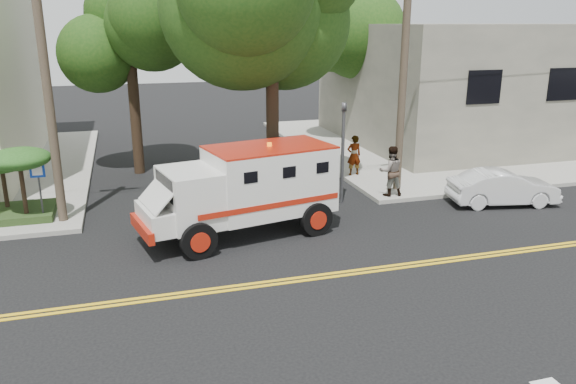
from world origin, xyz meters
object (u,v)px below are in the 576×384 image
object	(u,v)px
parked_sedan	(503,188)
pedestrian_b	(391,171)
armored_truck	(247,186)
pedestrian_a	(354,155)

from	to	relation	value
parked_sedan	pedestrian_b	world-z (taller)	pedestrian_b
armored_truck	pedestrian_b	bearing A→B (deg)	7.26
parked_sedan	pedestrian_a	distance (m)	6.03
pedestrian_a	pedestrian_b	size ratio (longest dim) A/B	0.91
pedestrian_a	pedestrian_b	distance (m)	3.05
armored_truck	parked_sedan	bearing A→B (deg)	-10.08
armored_truck	parked_sedan	world-z (taller)	armored_truck
parked_sedan	pedestrian_b	xyz separation A→B (m)	(-3.55, 1.70, 0.45)
parked_sedan	pedestrian_a	size ratio (longest dim) A/B	2.26
pedestrian_b	pedestrian_a	bearing A→B (deg)	-81.14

